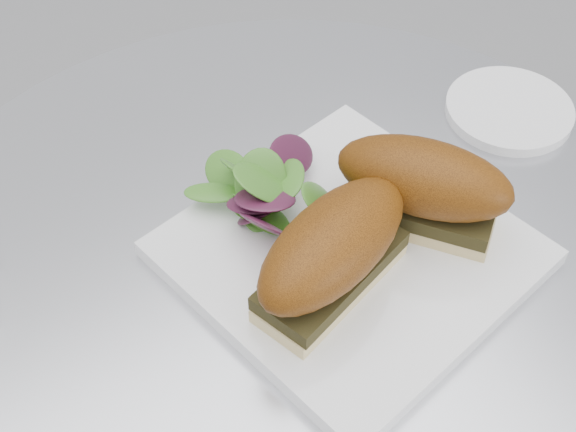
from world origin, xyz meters
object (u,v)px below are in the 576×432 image
at_px(sandwich_left, 333,251).
at_px(sandwich_right, 423,186).
at_px(plate, 350,253).
at_px(saucer, 509,110).

relative_size(sandwich_left, sandwich_right, 1.08).
distance_m(plate, sandwich_left, 0.07).
relative_size(sandwich_left, saucer, 1.33).
xyz_separation_m(plate, saucer, (0.23, 0.06, -0.00)).
bearing_deg(plate, sandwich_right, -6.48).
bearing_deg(saucer, plate, -164.97).
relative_size(plate, sandwich_right, 1.64).
xyz_separation_m(sandwich_right, saucer, (0.17, 0.07, -0.05)).
bearing_deg(sandwich_right, saucer, 75.32).
bearing_deg(saucer, sandwich_right, -157.88).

